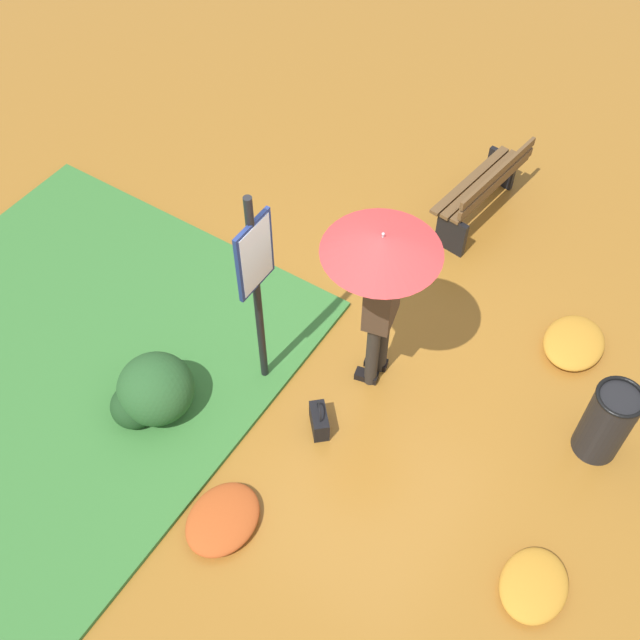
% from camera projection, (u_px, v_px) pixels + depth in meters
% --- Properties ---
extents(ground_plane, '(18.00, 18.00, 0.00)m').
position_uv_depth(ground_plane, '(367.00, 387.00, 7.24)').
color(ground_plane, '#9E6623').
extents(grass_verge, '(4.80, 4.00, 0.05)m').
position_uv_depth(grass_verge, '(40.00, 380.00, 7.27)').
color(grass_verge, '#387533').
rests_on(grass_verge, ground_plane).
extents(person_with_umbrella, '(0.96, 0.96, 2.04)m').
position_uv_depth(person_with_umbrella, '(382.00, 271.00, 6.08)').
color(person_with_umbrella, '#2D2823').
rests_on(person_with_umbrella, ground_plane).
extents(info_sign_post, '(0.44, 0.07, 2.30)m').
position_uv_depth(info_sign_post, '(256.00, 277.00, 6.19)').
color(info_sign_post, black).
rests_on(info_sign_post, ground_plane).
extents(handbag, '(0.32, 0.31, 0.37)m').
position_uv_depth(handbag, '(319.00, 421.00, 6.87)').
color(handbag, black).
rests_on(handbag, ground_plane).
extents(park_bench, '(1.40, 0.56, 0.75)m').
position_uv_depth(park_bench, '(483.00, 189.00, 8.37)').
color(park_bench, black).
rests_on(park_bench, ground_plane).
extents(trash_bin, '(0.42, 0.42, 0.83)m').
position_uv_depth(trash_bin, '(607.00, 422.00, 6.53)').
color(trash_bin, black).
rests_on(trash_bin, ground_plane).
extents(shrub_cluster, '(0.77, 0.70, 0.63)m').
position_uv_depth(shrub_cluster, '(152.00, 392.00, 6.86)').
color(shrub_cluster, '#285628').
rests_on(shrub_cluster, ground_plane).
extents(leaf_pile_near_person, '(0.71, 0.56, 0.16)m').
position_uv_depth(leaf_pile_near_person, '(223.00, 519.00, 6.34)').
color(leaf_pile_near_person, '#B74C1E').
rests_on(leaf_pile_near_person, ground_plane).
extents(leaf_pile_by_bench, '(0.72, 0.57, 0.16)m').
position_uv_depth(leaf_pile_by_bench, '(574.00, 343.00, 7.47)').
color(leaf_pile_by_bench, '#C68428').
rests_on(leaf_pile_by_bench, ground_plane).
extents(leaf_pile_far_path, '(0.65, 0.52, 0.14)m').
position_uv_depth(leaf_pile_far_path, '(534.00, 585.00, 6.01)').
color(leaf_pile_far_path, '#C68428').
rests_on(leaf_pile_far_path, ground_plane).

